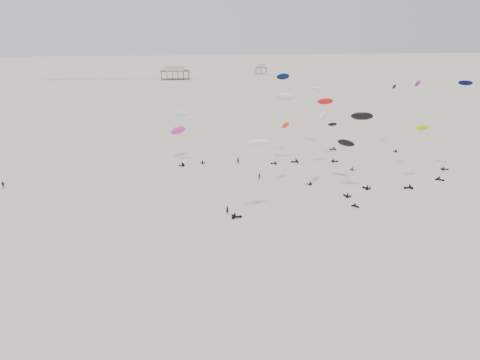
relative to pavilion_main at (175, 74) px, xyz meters
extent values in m
plane|color=beige|center=(10.00, -150.00, -4.22)|extent=(900.00, 900.00, 0.00)
cube|color=brown|center=(0.00, 0.00, 1.93)|extent=(21.00, 13.00, 0.30)
cube|color=silver|center=(0.00, 0.00, 3.68)|extent=(14.00, 8.40, 3.20)
cube|color=#B2B2AD|center=(0.00, 0.00, 5.43)|extent=(15.00, 9.00, 0.30)
cube|color=brown|center=(70.00, 30.00, 0.93)|extent=(9.00, 7.00, 0.30)
cube|color=silver|center=(70.00, 30.00, 2.28)|extent=(5.60, 4.20, 2.40)
cube|color=#B2B2AD|center=(70.00, 30.00, 3.63)|extent=(6.00, 4.50, 0.30)
cube|color=black|center=(-52.00, 0.00, -2.77)|extent=(80.00, 0.10, 0.10)
cylinder|color=gray|center=(1.94, -223.27, 2.72)|extent=(0.03, 0.03, 14.06)
ellipsoid|color=white|center=(-0.78, -221.60, 9.65)|extent=(3.93, 2.50, 1.83)
cylinder|color=gray|center=(26.83, -245.25, 2.92)|extent=(0.03, 0.03, 14.78)
ellipsoid|color=#F64911|center=(23.96, -243.36, 10.12)|extent=(3.39, 3.79, 1.83)
cylinder|color=gray|center=(27.01, -222.47, 7.33)|extent=(0.03, 0.03, 25.10)
ellipsoid|color=#04153C|center=(29.31, -216.70, 19.02)|extent=(4.59, 2.67, 2.11)
cylinder|color=gray|center=(66.07, -215.72, 5.24)|extent=(0.03, 0.03, 20.37)
ellipsoid|color=black|center=(67.18, -210.78, 14.72)|extent=(3.14, 3.79, 1.80)
cylinder|color=gray|center=(61.84, -242.92, 7.33)|extent=(0.03, 0.03, 24.58)
ellipsoid|color=#79167A|center=(60.46, -237.20, 18.84)|extent=(3.72, 4.17, 2.00)
cylinder|color=gray|center=(41.30, -233.47, 4.58)|extent=(0.03, 0.03, 18.87)
ellipsoid|color=red|center=(38.12, -230.04, 13.59)|extent=(4.55, 2.00, 2.27)
cylinder|color=gray|center=(37.33, -257.69, 4.52)|extent=(0.03, 0.03, 19.96)
ellipsoid|color=black|center=(39.52, -252.32, 13.56)|extent=(5.47, 3.43, 2.53)
cylinder|color=gray|center=(71.16, -239.63, 7.39)|extent=(0.03, 0.03, 22.15)
ellipsoid|color=#040639|center=(72.90, -238.82, 18.95)|extent=(3.91, 3.35, 1.80)
cylinder|color=gray|center=(40.99, -247.59, 0.33)|extent=(0.03, 0.03, 12.32)
ellipsoid|color=black|center=(39.84, -242.90, 4.99)|extent=(4.64, 4.92, 2.38)
cylinder|color=gray|center=(55.34, -249.65, 2.49)|extent=(0.03, 0.03, 15.31)
ellipsoid|color=#D6E012|center=(58.34, -245.82, 9.09)|extent=(4.04, 1.95, 1.85)
cylinder|color=gray|center=(43.37, -223.98, 0.42)|extent=(0.03, 0.03, 12.25)
ellipsoid|color=black|center=(44.38, -219.40, 4.91)|extent=(3.23, 1.84, 1.52)
cylinder|color=gray|center=(29.64, -225.90, 4.88)|extent=(0.03, 0.03, 17.17)
ellipsoid|color=white|center=(28.21, -224.43, 14.13)|extent=(5.29, 2.53, 2.44)
cylinder|color=gray|center=(11.27, -263.27, 2.93)|extent=(0.03, 0.03, 14.41)
ellipsoid|color=white|center=(13.86, -261.13, 10.17)|extent=(5.14, 2.93, 2.42)
cylinder|color=gray|center=(33.62, -252.33, 4.18)|extent=(0.03, 0.03, 18.28)
ellipsoid|color=white|center=(31.73, -247.83, 12.84)|extent=(4.20, 5.29, 2.49)
cylinder|color=gray|center=(-1.45, -221.34, -0.26)|extent=(0.03, 0.03, 11.65)
ellipsoid|color=#F339BB|center=(-1.83, -216.46, 3.92)|extent=(5.38, 5.06, 2.68)
cylinder|color=gray|center=(45.05, -210.04, 4.64)|extent=(0.03, 0.03, 19.32)
ellipsoid|color=white|center=(43.54, -205.00, 13.52)|extent=(4.09, 4.63, 2.17)
imported|color=black|center=(7.18, -263.04, -4.22)|extent=(0.91, 0.78, 2.09)
imported|color=black|center=(18.04, -241.27, -4.22)|extent=(1.01, 0.67, 1.93)
imported|color=black|center=(-44.51, -239.07, -4.22)|extent=(1.27, 0.76, 2.06)
imported|color=black|center=(14.64, -226.16, -4.22)|extent=(1.00, 0.95, 2.26)
camera|label=1|loc=(-3.21, -352.82, 33.04)|focal=35.00mm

